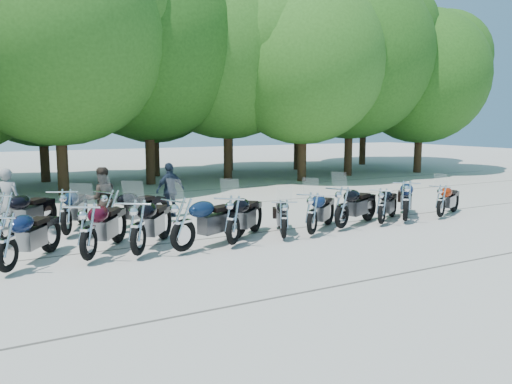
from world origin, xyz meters
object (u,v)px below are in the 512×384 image
motorcycle_5 (284,218)px  motorcycle_11 (5,216)px  motorcycle_3 (183,223)px  motorcycle_9 (406,200)px  motorcycle_1 (88,230)px  motorcycle_4 (233,219)px  motorcycle_13 (112,210)px  rider_1 (102,199)px  motorcycle_8 (382,205)px  motorcycle_2 (138,226)px  rider_2 (170,190)px  motorcycle_10 (441,200)px  rider_0 (8,201)px  motorcycle_7 (342,206)px  motorcycle_6 (312,212)px  motorcycle_0 (6,241)px  motorcycle_12 (66,211)px

motorcycle_5 → motorcycle_11: bearing=3.5°
motorcycle_3 → motorcycle_9: bearing=-112.9°
motorcycle_1 → motorcycle_4: 3.23m
motorcycle_13 → motorcycle_1: bearing=128.5°
rider_1 → motorcycle_3: bearing=105.2°
motorcycle_8 → motorcycle_11: (-9.44, 2.55, 0.11)m
motorcycle_2 → motorcycle_11: (-2.48, 2.68, -0.00)m
motorcycle_3 → motorcycle_13: 2.90m
motorcycle_8 → rider_2: bearing=13.6°
motorcycle_10 → motorcycle_9: bearing=63.7°
motorcycle_2 → motorcycle_9: 7.83m
motorcycle_3 → motorcycle_1: bearing=58.1°
motorcycle_13 → rider_1: rider_1 is taller
rider_0 → rider_2: bearing=-155.1°
motorcycle_7 → motorcycle_4: bearing=69.2°
motorcycle_8 → rider_1: rider_1 is taller
motorcycle_2 → motorcycle_6: (4.45, -0.08, -0.07)m
motorcycle_7 → rider_2: bearing=15.0°
motorcycle_1 → motorcycle_9: size_ratio=1.02×
motorcycle_0 → rider_0: 4.01m
motorcycle_1 → motorcycle_10: bearing=-148.5°
motorcycle_2 → motorcycle_7: bearing=-143.4°
motorcycle_4 → motorcycle_7: motorcycle_4 is taller
motorcycle_1 → motorcycle_13: size_ratio=1.07×
motorcycle_3 → rider_1: (-1.08, 3.40, 0.14)m
motorcycle_1 → rider_0: rider_0 is taller
motorcycle_12 → motorcycle_10: bearing=-173.8°
motorcycle_7 → rider_1: (-5.69, 3.09, 0.18)m
motorcycle_3 → rider_2: 4.53m
motorcycle_6 → motorcycle_2: bearing=49.8°
motorcycle_0 → motorcycle_3: (3.50, -0.14, 0.04)m
motorcycle_0 → motorcycle_7: motorcycle_0 is taller
motorcycle_9 → rider_0: 10.92m
rider_2 → motorcycle_2: bearing=47.2°
motorcycle_11 → motorcycle_3: bearing=176.1°
motorcycle_3 → motorcycle_7: 4.63m
motorcycle_3 → motorcycle_13: bearing=-5.3°
motorcycle_3 → motorcycle_12: (-2.06, 2.91, -0.01)m
motorcycle_0 → rider_1: bearing=-94.6°
motorcycle_4 → motorcycle_7: 3.38m
motorcycle_6 → motorcycle_12: size_ratio=0.92×
motorcycle_12 → motorcycle_11: bearing=24.6°
motorcycle_3 → motorcycle_12: motorcycle_3 is taller
motorcycle_1 → motorcycle_12: motorcycle_1 is taller
motorcycle_7 → motorcycle_13: bearing=41.2°
motorcycle_7 → motorcycle_13: (-5.58, 2.43, -0.01)m
motorcycle_12 → rider_0: (-1.27, 1.23, 0.16)m
motorcycle_8 → motorcycle_4: bearing=56.7°
motorcycle_11 → rider_1: size_ratio=1.47×
motorcycle_1 → motorcycle_10: (10.26, -0.03, -0.13)m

